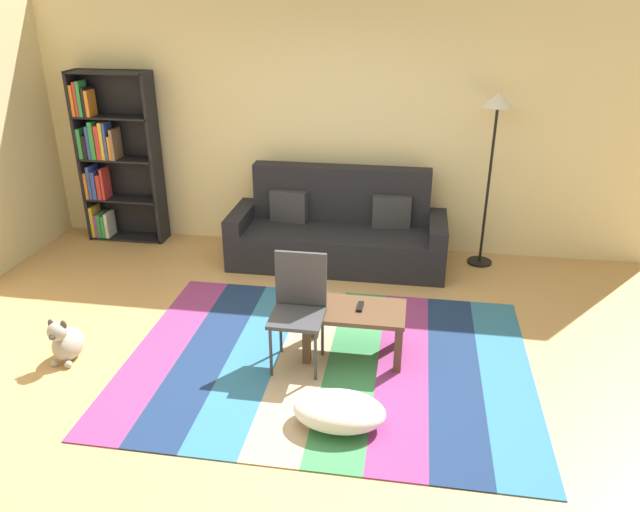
# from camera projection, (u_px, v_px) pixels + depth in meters

# --- Properties ---
(ground_plane) EXTENTS (14.00, 14.00, 0.00)m
(ground_plane) POSITION_uv_depth(u_px,v_px,m) (298.00, 366.00, 4.75)
(ground_plane) COLOR tan
(back_wall) EXTENTS (6.80, 0.10, 2.70)m
(back_wall) POSITION_uv_depth(u_px,v_px,m) (341.00, 127.00, 6.50)
(back_wall) COLOR beige
(back_wall) RESTS_ON ground_plane
(rug) EXTENTS (3.17, 2.39, 0.01)m
(rug) POSITION_uv_depth(u_px,v_px,m) (327.00, 362.00, 4.79)
(rug) COLOR #843370
(rug) RESTS_ON ground_plane
(couch) EXTENTS (2.26, 0.80, 1.00)m
(couch) POSITION_uv_depth(u_px,v_px,m) (338.00, 232.00, 6.43)
(couch) COLOR black
(couch) RESTS_ON ground_plane
(bookshelf) EXTENTS (0.90, 0.28, 1.92)m
(bookshelf) POSITION_uv_depth(u_px,v_px,m) (111.00, 160.00, 6.82)
(bookshelf) COLOR black
(bookshelf) RESTS_ON ground_plane
(coffee_table) EXTENTS (0.79, 0.46, 0.41)m
(coffee_table) POSITION_uv_depth(u_px,v_px,m) (355.00, 317.00, 4.77)
(coffee_table) COLOR #513826
(coffee_table) RESTS_ON rug
(pouf) EXTENTS (0.63, 0.41, 0.21)m
(pouf) POSITION_uv_depth(u_px,v_px,m) (339.00, 411.00, 4.06)
(pouf) COLOR white
(pouf) RESTS_ON rug
(dog) EXTENTS (0.22, 0.35, 0.40)m
(dog) POSITION_uv_depth(u_px,v_px,m) (66.00, 342.00, 4.77)
(dog) COLOR #9E998E
(dog) RESTS_ON ground_plane
(standing_lamp) EXTENTS (0.32, 0.32, 1.81)m
(standing_lamp) POSITION_uv_depth(u_px,v_px,m) (496.00, 123.00, 5.91)
(standing_lamp) COLOR black
(standing_lamp) RESTS_ON ground_plane
(tv_remote) EXTENTS (0.05, 0.15, 0.02)m
(tv_remote) POSITION_uv_depth(u_px,v_px,m) (360.00, 306.00, 4.75)
(tv_remote) COLOR black
(tv_remote) RESTS_ON coffee_table
(folding_chair) EXTENTS (0.40, 0.40, 0.90)m
(folding_chair) POSITION_uv_depth(u_px,v_px,m) (299.00, 301.00, 4.61)
(folding_chair) COLOR #38383D
(folding_chair) RESTS_ON ground_plane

